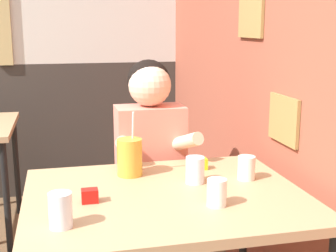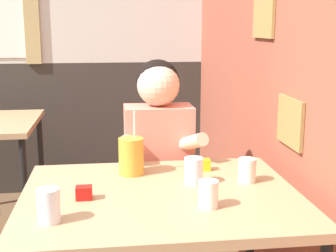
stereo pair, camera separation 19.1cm
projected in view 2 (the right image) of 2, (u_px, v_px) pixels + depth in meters
name	position (u px, v px, depth m)	size (l,w,h in m)	color
brick_wall_right	(251.00, 35.00, 2.67)	(0.08, 4.57, 2.70)	#9E4C38
back_wall	(51.00, 31.00, 3.78)	(5.45, 0.09, 2.70)	silver
main_table	(161.00, 209.00, 1.81)	(1.06, 0.85, 0.78)	tan
person_seated	(159.00, 173.00, 2.39)	(0.42, 0.41, 1.24)	#EA7F6B
cocktail_pitcher	(131.00, 156.00, 2.00)	(0.11, 0.11, 0.28)	gold
glass_near_pitcher	(48.00, 206.00, 1.52)	(0.08, 0.08, 0.11)	silver
glass_center	(208.00, 194.00, 1.64)	(0.07, 0.07, 0.10)	silver
glass_far_side	(247.00, 170.00, 1.91)	(0.07, 0.07, 0.10)	silver
glass_by_brick	(194.00, 171.00, 1.89)	(0.08, 0.08, 0.11)	silver
condiment_ketchup	(84.00, 193.00, 1.72)	(0.06, 0.04, 0.05)	#B7140F
condiment_mustard	(203.00, 165.00, 2.07)	(0.06, 0.04, 0.05)	yellow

